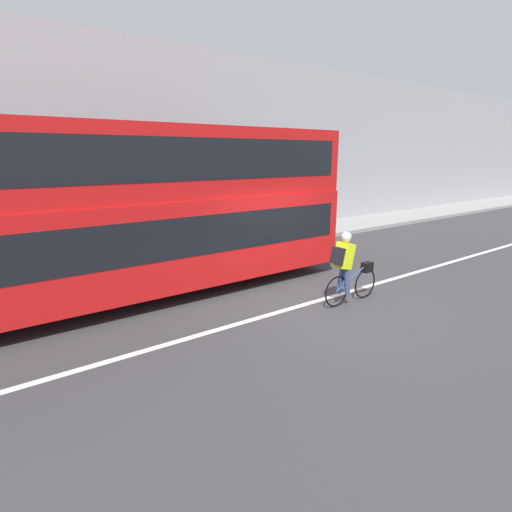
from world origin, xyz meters
name	(u,v)px	position (x,y,z in m)	size (l,w,h in m)	color
ground_plane	(319,306)	(0.00, 0.00, 0.00)	(80.00, 80.00, 0.00)	#38383A
road_center_line	(310,303)	(0.00, 0.26, 0.00)	(50.00, 0.14, 0.01)	silver
sidewalk_curb	(188,249)	(0.00, 6.26, 0.07)	(60.00, 2.53, 0.15)	gray
building_facade	(165,148)	(0.00, 7.68, 3.40)	(60.00, 0.30, 6.79)	#9E9EA3
bus	(93,208)	(-3.73, 2.92, 2.11)	(11.84, 2.58, 3.78)	black
cyclist_on_bike	(347,265)	(0.59, -0.22, 0.87)	(1.62, 0.32, 1.62)	black
trash_bin	(165,238)	(-0.82, 6.14, 0.59)	(0.51, 0.51, 0.89)	#515156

